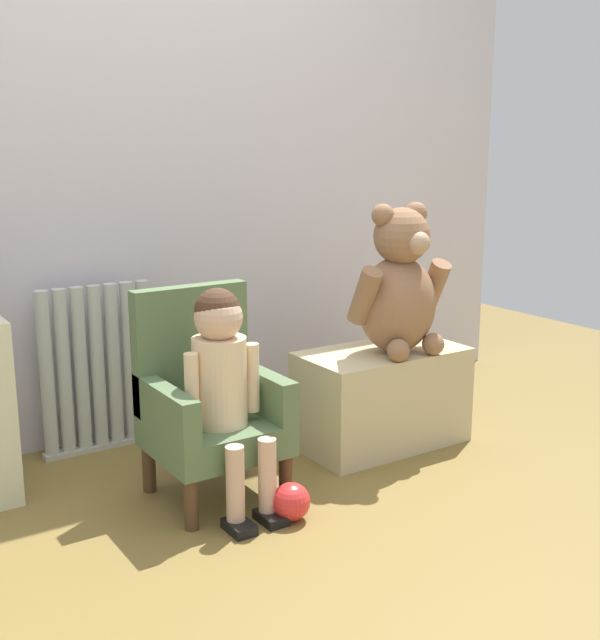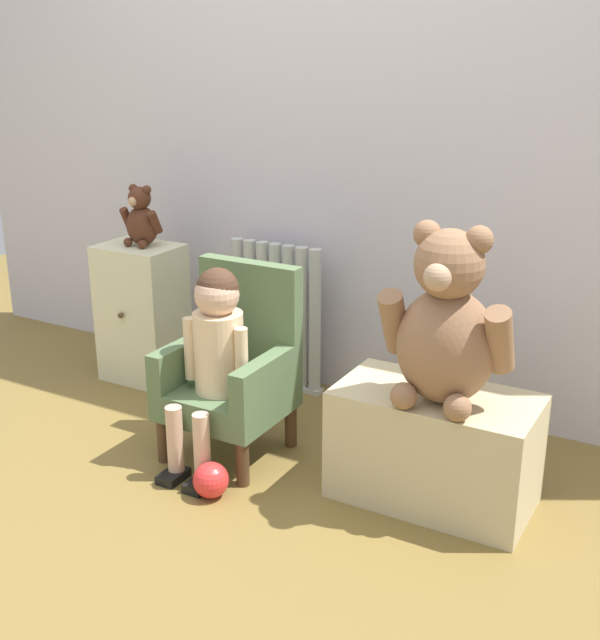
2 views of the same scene
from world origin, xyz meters
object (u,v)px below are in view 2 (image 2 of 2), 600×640
object	(u,v)px
radiator	(276,317)
small_dresser	(143,313)
child_figure	(215,341)
small_teddy_bear	(141,219)
child_armchair	(234,369)
low_bench	(434,447)
toy_ball	(211,480)
large_teddy_bear	(446,326)

from	to	relation	value
radiator	small_dresser	size ratio (longest dim) A/B	1.05
child_figure	small_teddy_bear	xyz separation A→B (m)	(-0.69, 0.47, 0.26)
small_dresser	child_armchair	size ratio (longest dim) A/B	0.88
low_bench	toy_ball	bearing A→B (deg)	-151.33
child_armchair	toy_ball	world-z (taller)	child_armchair
radiator	toy_ball	bearing A→B (deg)	-72.17
large_teddy_bear	child_figure	bearing A→B (deg)	-173.60
toy_ball	large_teddy_bear	bearing A→B (deg)	24.18
child_armchair	child_figure	distance (m)	0.18
radiator	large_teddy_bear	size ratio (longest dim) A/B	1.14
radiator	child_armchair	size ratio (longest dim) A/B	0.92
small_teddy_bear	toy_ball	bearing A→B (deg)	-40.05
child_armchair	small_teddy_bear	size ratio (longest dim) A/B	2.66
radiator	large_teddy_bear	bearing A→B (deg)	-31.89
radiator	low_bench	size ratio (longest dim) A/B	1.00
child_figure	low_bench	distance (m)	0.80
child_figure	low_bench	size ratio (longest dim) A/B	1.12
low_bench	small_teddy_bear	distance (m)	1.56
small_dresser	small_teddy_bear	size ratio (longest dim) A/B	2.35
child_armchair	small_teddy_bear	bearing A→B (deg)	152.51
radiator	low_bench	bearing A→B (deg)	-30.59
child_figure	radiator	bearing A→B (deg)	104.00
low_bench	large_teddy_bear	distance (m)	0.43
small_dresser	small_teddy_bear	world-z (taller)	small_teddy_bear
low_bench	small_teddy_bear	xyz separation A→B (m)	(-1.43, 0.34, 0.52)
large_teddy_bear	child_armchair	bearing A→B (deg)	178.24
child_armchair	low_bench	xyz separation A→B (m)	(0.74, 0.02, -0.12)
child_armchair	small_teddy_bear	distance (m)	0.87
small_dresser	toy_ball	distance (m)	1.08
child_figure	large_teddy_bear	xyz separation A→B (m)	(0.77, 0.09, 0.16)
small_teddy_bear	child_figure	bearing A→B (deg)	-34.21
large_teddy_bear	radiator	bearing A→B (deg)	148.11
toy_ball	small_teddy_bear	bearing A→B (deg)	139.95
child_figure	low_bench	bearing A→B (deg)	10.24
radiator	toy_ball	xyz separation A→B (m)	(0.28, -0.88, -0.25)
radiator	small_teddy_bear	size ratio (longest dim) A/B	2.46
child_armchair	small_teddy_bear	world-z (taller)	small_teddy_bear
low_bench	large_teddy_bear	size ratio (longest dim) A/B	1.14
radiator	small_dresser	bearing A→B (deg)	-158.47
low_bench	small_dresser	bearing A→B (deg)	167.38
child_armchair	small_teddy_bear	xyz separation A→B (m)	(-0.69, 0.36, 0.40)
small_dresser	small_teddy_bear	bearing A→B (deg)	36.53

